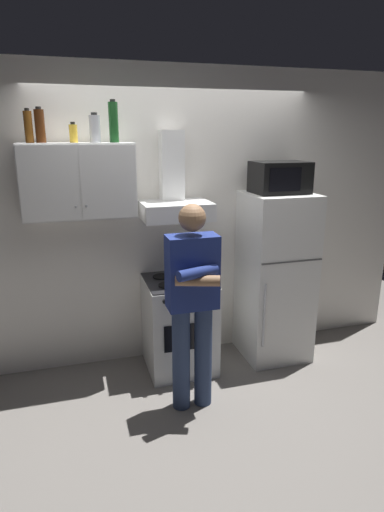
% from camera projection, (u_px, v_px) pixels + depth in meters
% --- Properties ---
extents(ground_plane, '(7.00, 7.00, 0.00)m').
position_uv_depth(ground_plane, '(192.00, 379.00, 3.83)').
color(ground_plane, slate).
extents(back_wall_tiled, '(4.80, 0.10, 2.70)m').
position_uv_depth(back_wall_tiled, '(174.00, 219.00, 4.01)').
color(back_wall_tiled, silver).
rests_on(back_wall_tiled, ground_plane).
extents(upper_cabinet, '(0.90, 0.37, 0.60)m').
position_uv_depth(upper_cabinet, '(79.00, 181.00, 3.47)').
color(upper_cabinet, silver).
extents(stove_oven, '(0.60, 0.62, 0.87)m').
position_uv_depth(stove_oven, '(179.00, 324.00, 3.93)').
color(stove_oven, white).
rests_on(stove_oven, ground_plane).
extents(range_hood, '(0.60, 0.44, 0.75)m').
position_uv_depth(range_hood, '(175.00, 196.00, 3.72)').
color(range_hood, white).
extents(refrigerator, '(0.60, 0.62, 1.60)m').
position_uv_depth(refrigerator, '(275.00, 277.00, 4.08)').
color(refrigerator, white).
rests_on(refrigerator, ground_plane).
extents(microwave, '(0.48, 0.37, 0.28)m').
position_uv_depth(microwave, '(280.00, 177.00, 3.84)').
color(microwave, black).
rests_on(microwave, refrigerator).
extents(person_standing, '(0.38, 0.33, 1.64)m').
position_uv_depth(person_standing, '(192.00, 301.00, 3.23)').
color(person_standing, navy).
rests_on(person_standing, ground_plane).
extents(cooking_pot, '(0.28, 0.18, 0.11)m').
position_uv_depth(cooking_pot, '(197.00, 275.00, 3.72)').
color(cooking_pot, '#B7BABF').
rests_on(cooking_pot, stove_oven).
extents(bottle_spice_jar, '(0.06, 0.06, 0.16)m').
position_uv_depth(bottle_spice_jar, '(73.00, 133.00, 3.34)').
color(bottle_spice_jar, gold).
rests_on(bottle_spice_jar, upper_cabinet).
extents(bottle_wine_green, '(0.08, 0.08, 0.33)m').
position_uv_depth(bottle_wine_green, '(114.00, 122.00, 3.39)').
color(bottle_wine_green, '#19471E').
rests_on(bottle_wine_green, upper_cabinet).
extents(bottle_beer_brown, '(0.06, 0.06, 0.25)m').
position_uv_depth(bottle_beer_brown, '(28.00, 127.00, 3.23)').
color(bottle_beer_brown, brown).
rests_on(bottle_beer_brown, upper_cabinet).
extents(bottle_rum_dark, '(0.07, 0.07, 0.27)m').
position_uv_depth(bottle_rum_dark, '(40.00, 126.00, 3.26)').
color(bottle_rum_dark, '#47230F').
rests_on(bottle_rum_dark, upper_cabinet).
extents(bottle_canister_steel, '(0.09, 0.09, 0.23)m').
position_uv_depth(bottle_canister_steel, '(95.00, 129.00, 3.37)').
color(bottle_canister_steel, '#B2B5BA').
rests_on(bottle_canister_steel, upper_cabinet).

